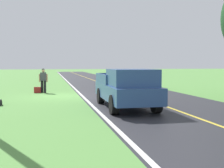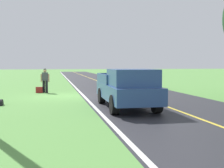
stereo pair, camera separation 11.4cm
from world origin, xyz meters
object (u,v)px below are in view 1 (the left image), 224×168
(hitchhiker_walking, at_px, (43,79))
(sedan_near_oncoming, at_px, (136,80))
(suitcase_carried, at_px, (37,90))
(pickup_truck_passing, at_px, (127,88))

(hitchhiker_walking, xyz_separation_m, sedan_near_oncoming, (-7.50, -1.81, -0.23))
(hitchhiker_walking, height_order, suitcase_carried, hitchhiker_walking)
(suitcase_carried, relative_size, pickup_truck_passing, 0.08)
(pickup_truck_passing, bearing_deg, sedan_near_oncoming, -109.95)
(pickup_truck_passing, height_order, sedan_near_oncoming, pickup_truck_passing)
(hitchhiker_walking, bearing_deg, sedan_near_oncoming, -166.40)
(suitcase_carried, height_order, pickup_truck_passing, pickup_truck_passing)
(suitcase_carried, bearing_deg, sedan_near_oncoming, 106.85)
(pickup_truck_passing, relative_size, sedan_near_oncoming, 1.22)
(hitchhiker_walking, xyz_separation_m, pickup_truck_passing, (-3.88, 8.14, -0.01))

